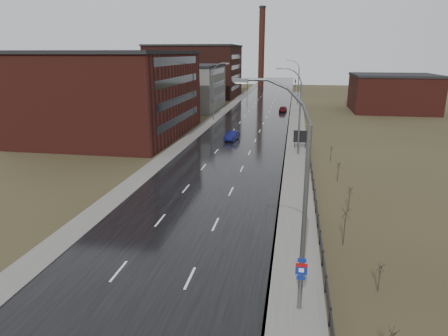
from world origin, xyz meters
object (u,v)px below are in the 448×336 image
at_px(streetlight_main, 298,204).
at_px(car_far, 283,109).
at_px(car_near, 232,136).
at_px(billboard, 300,137).

distance_m(streetlight_main, car_far, 74.71).
height_order(car_near, car_far, car_near).
bearing_deg(streetlight_main, car_near, 103.18).
distance_m(streetlight_main, car_near, 43.10).
bearing_deg(car_far, streetlight_main, 97.35).
bearing_deg(streetlight_main, car_far, 92.29).
xyz_separation_m(car_near, car_far, (6.78, 32.81, -0.03)).
height_order(streetlight_main, car_near, streetlight_main).
height_order(billboard, car_far, billboard).
bearing_deg(car_far, billboard, 100.59).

